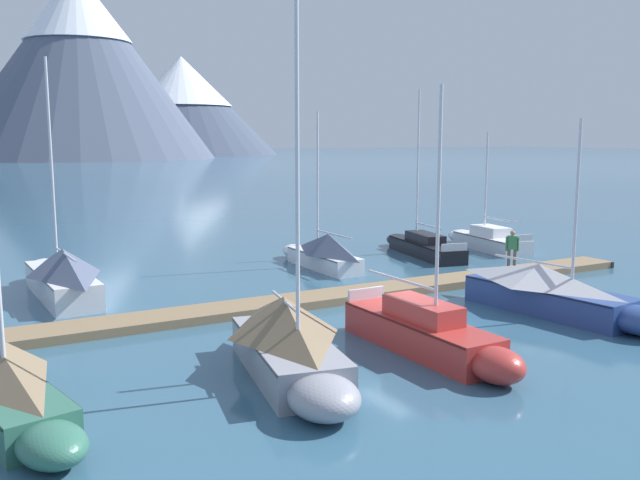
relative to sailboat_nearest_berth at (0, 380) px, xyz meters
The scene contains 13 objects.
ground_plane 12.36m from the sailboat_nearest_berth, ahead, with size 700.00×700.00×0.00m, color #335B75.
mountain_shoulder_ridge 204.02m from the sailboat_nearest_berth, 79.60° to the left, with size 77.98×77.98×54.67m.
mountain_east_summit 244.02m from the sailboat_nearest_berth, 71.44° to the left, with size 69.18×69.18×35.54m.
dock 13.48m from the sailboat_nearest_berth, 24.81° to the left, with size 28.44×1.97×0.30m.
sailboat_nearest_berth is the anchor object (origin of this frame).
sailboat_second_berth 11.59m from the sailboat_nearest_berth, 75.75° to the left, with size 2.14×7.61×9.03m.
sailboat_mid_dock_port 6.67m from the sailboat_nearest_berth, ahead, with size 2.96×6.60×9.12m.
sailboat_mid_dock_starboard 10.90m from the sailboat_nearest_berth, ahead, with size 1.62×6.68×7.44m.
sailboat_far_berth 18.56m from the sailboat_nearest_berth, 38.64° to the left, with size 1.66×6.34×7.25m.
sailboat_outer_slip 17.37m from the sailboat_nearest_berth, ahead, with size 2.63×7.54×6.67m.
sailboat_end_of_dock 24.17m from the sailboat_nearest_berth, 30.52° to the left, with size 2.70×7.37×8.52m.
sailboat_last_slip 27.84m from the sailboat_nearest_berth, 25.74° to the left, with size 2.39×6.35×6.33m.
person_on_dock 21.91m from the sailboat_nearest_berth, 15.95° to the left, with size 0.49×0.40×1.69m.
Camera 1 is at (-12.95, -17.46, 6.04)m, focal length 38.07 mm.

